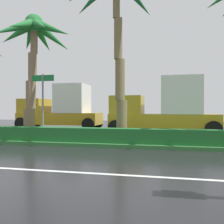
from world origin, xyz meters
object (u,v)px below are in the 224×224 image
at_px(palm_tree_centre, 117,0).
at_px(street_name_sign, 43,98).
at_px(box_truck_lead, 61,109).
at_px(palm_tree_centre_left, 33,40).
at_px(box_truck_following, 165,109).

bearing_deg(palm_tree_centre, street_name_sign, -173.48).
bearing_deg(box_truck_lead, palm_tree_centre, 128.48).
bearing_deg(palm_tree_centre, box_truck_lead, 128.48).
distance_m(palm_tree_centre, street_name_sign, 5.47).
xyz_separation_m(palm_tree_centre_left, palm_tree_centre, (4.41, -0.58, 1.35)).
bearing_deg(palm_tree_centre_left, box_truck_lead, 103.32).
bearing_deg(box_truck_following, palm_tree_centre, 67.67).
height_order(palm_tree_centre, box_truck_following, palm_tree_centre).
distance_m(palm_tree_centre, box_truck_lead, 10.90).
height_order(palm_tree_centre_left, box_truck_lead, palm_tree_centre_left).
bearing_deg(palm_tree_centre_left, palm_tree_centre, -7.50).
bearing_deg(box_truck_following, box_truck_lead, -19.88).
relative_size(palm_tree_centre, box_truck_lead, 1.22).
bearing_deg(box_truck_lead, palm_tree_centre_left, 103.32).
bearing_deg(box_truck_lead, street_name_sign, 108.50).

